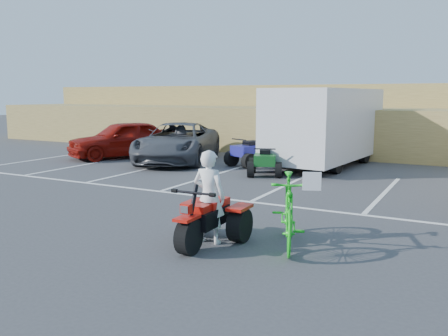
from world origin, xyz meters
The scene contains 11 objects.
ground centered at (0.00, 0.00, 0.00)m, with size 100.00×100.00×0.00m, color #3C3C3E.
parking_stripes centered at (0.87, 4.07, 0.00)m, with size 28.00×5.16×0.01m.
grass_embankment centered at (0.00, 15.48, 1.42)m, with size 40.00×8.50×3.10m.
red_trike_atv centered at (0.72, -0.99, 0.00)m, with size 1.20×1.60×1.04m, color red, non-canonical shape.
rider centered at (0.71, -0.84, 0.82)m, with size 0.60×0.39×1.65m, color white.
green_dirt_bike centered at (2.00, -0.36, 0.62)m, with size 0.59×2.08×1.25m, color #14BF19.
grey_pickup centered at (-5.53, 7.56, 0.75)m, with size 2.50×5.42×1.51m, color #43444A.
red_car centered at (-8.21, 7.49, 0.77)m, with size 1.81×4.51×1.54m, color maroon.
cargo_trailer centered at (-0.13, 9.16, 1.52)m, with size 2.98×6.21×2.80m.
quad_atv_blue centered at (-2.48, 7.78, 0.00)m, with size 1.19×1.60×1.04m, color navy, non-canonical shape.
quad_atv_green centered at (-1.24, 6.20, 0.00)m, with size 1.08×1.45×0.94m, color #13541C, non-canonical shape.
Camera 1 is at (4.75, -7.84, 2.58)m, focal length 38.00 mm.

